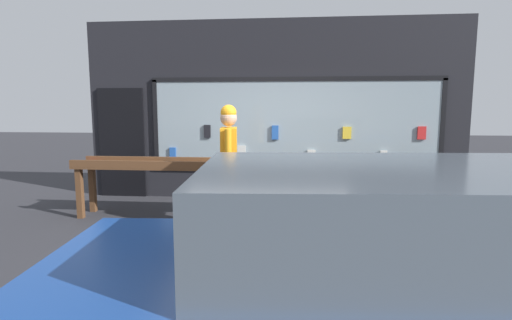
% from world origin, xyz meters
% --- Properties ---
extents(ground_plane, '(40.00, 40.00, 0.00)m').
position_xyz_m(ground_plane, '(0.00, 0.00, 0.00)').
color(ground_plane, '#2D2D33').
extents(shopfront_facade, '(7.05, 0.29, 3.34)m').
position_xyz_m(shopfront_facade, '(-0.02, 2.39, 1.64)').
color(shopfront_facade, black).
rests_on(shopfront_facade, ground_plane).
extents(display_table_left, '(2.84, 0.59, 0.93)m').
position_xyz_m(display_table_left, '(-1.62, 0.91, 0.75)').
color(display_table_left, brown).
rests_on(display_table_left, ground_plane).
extents(display_table_right, '(2.84, 0.63, 0.95)m').
position_xyz_m(display_table_right, '(1.62, 0.91, 0.77)').
color(display_table_right, brown).
rests_on(display_table_right, ground_plane).
extents(person_browsing, '(0.28, 0.69, 1.78)m').
position_xyz_m(person_browsing, '(-0.48, 0.31, 1.06)').
color(person_browsing, '#4C382D').
rests_on(person_browsing, ground_plane).
extents(small_dog, '(0.22, 0.54, 0.38)m').
position_xyz_m(small_dog, '(-0.02, 0.05, 0.25)').
color(small_dog, '#99724C').
rests_on(small_dog, ground_plane).
extents(parked_car, '(4.48, 2.09, 1.41)m').
position_xyz_m(parked_car, '(1.11, -2.77, 0.74)').
color(parked_car, navy).
rests_on(parked_car, ground_plane).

